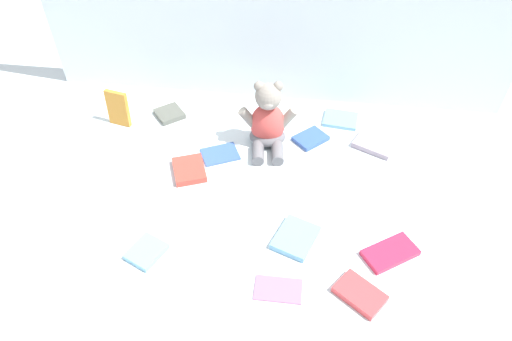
{
  "coord_description": "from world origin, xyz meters",
  "views": [
    {
      "loc": [
        0.12,
        -1.01,
        0.99
      ],
      "look_at": [
        0.0,
        -0.1,
        0.1
      ],
      "focal_mm": 32.44,
      "sensor_mm": 36.0,
      "label": 1
    }
  ],
  "objects_px": {
    "book_case_1": "(189,170)",
    "book_case_2": "(170,114)",
    "book_case_4": "(360,294)",
    "book_case_6": "(296,238)",
    "book_case_9": "(374,144)",
    "book_case_10": "(340,119)",
    "book_case_0": "(118,108)",
    "book_case_8": "(278,289)",
    "teddy_bear": "(268,123)",
    "book_case_5": "(146,252)",
    "book_case_7": "(311,138)",
    "book_case_3": "(390,253)",
    "book_case_11": "(220,154)"
  },
  "relations": [
    {
      "from": "book_case_1",
      "to": "book_case_2",
      "type": "bearing_deg",
      "value": 94.71
    },
    {
      "from": "book_case_0",
      "to": "book_case_7",
      "type": "xyz_separation_m",
      "value": [
        0.65,
        -0.01,
        -0.06
      ]
    },
    {
      "from": "book_case_4",
      "to": "book_case_1",
      "type": "bearing_deg",
      "value": 90.53
    },
    {
      "from": "book_case_5",
      "to": "book_case_1",
      "type": "bearing_deg",
      "value": -72.85
    },
    {
      "from": "book_case_8",
      "to": "book_case_11",
      "type": "bearing_deg",
      "value": -154.16
    },
    {
      "from": "book_case_2",
      "to": "book_case_4",
      "type": "height_order",
      "value": "book_case_4"
    },
    {
      "from": "book_case_3",
      "to": "book_case_5",
      "type": "relative_size",
      "value": 1.52
    },
    {
      "from": "book_case_6",
      "to": "book_case_8",
      "type": "relative_size",
      "value": 1.04
    },
    {
      "from": "teddy_bear",
      "to": "book_case_10",
      "type": "relative_size",
      "value": 2.0
    },
    {
      "from": "book_case_8",
      "to": "book_case_1",
      "type": "bearing_deg",
      "value": -140.99
    },
    {
      "from": "teddy_bear",
      "to": "book_case_0",
      "type": "distance_m",
      "value": 0.51
    },
    {
      "from": "book_case_0",
      "to": "book_case_5",
      "type": "height_order",
      "value": "book_case_0"
    },
    {
      "from": "book_case_1",
      "to": "book_case_10",
      "type": "relative_size",
      "value": 1.01
    },
    {
      "from": "book_case_0",
      "to": "book_case_5",
      "type": "xyz_separation_m",
      "value": [
        0.25,
        -0.52,
        -0.05
      ]
    },
    {
      "from": "book_case_9",
      "to": "book_case_7",
      "type": "bearing_deg",
      "value": -65.87
    },
    {
      "from": "book_case_2",
      "to": "book_case_3",
      "type": "bearing_deg",
      "value": 105.69
    },
    {
      "from": "book_case_7",
      "to": "book_case_10",
      "type": "distance_m",
      "value": 0.15
    },
    {
      "from": "book_case_1",
      "to": "book_case_4",
      "type": "height_order",
      "value": "book_case_1"
    },
    {
      "from": "book_case_2",
      "to": "book_case_6",
      "type": "xyz_separation_m",
      "value": [
        0.47,
        -0.49,
        0.0
      ]
    },
    {
      "from": "book_case_3",
      "to": "book_case_7",
      "type": "distance_m",
      "value": 0.49
    },
    {
      "from": "book_case_8",
      "to": "book_case_11",
      "type": "distance_m",
      "value": 0.52
    },
    {
      "from": "book_case_1",
      "to": "book_case_11",
      "type": "xyz_separation_m",
      "value": [
        0.08,
        0.09,
        -0.01
      ]
    },
    {
      "from": "book_case_4",
      "to": "book_case_9",
      "type": "height_order",
      "value": "same"
    },
    {
      "from": "book_case_2",
      "to": "book_case_10",
      "type": "relative_size",
      "value": 0.8
    },
    {
      "from": "book_case_4",
      "to": "book_case_6",
      "type": "height_order",
      "value": "same"
    },
    {
      "from": "book_case_10",
      "to": "book_case_11",
      "type": "xyz_separation_m",
      "value": [
        -0.38,
        -0.23,
        -0.0
      ]
    },
    {
      "from": "book_case_6",
      "to": "book_case_9",
      "type": "distance_m",
      "value": 0.47
    },
    {
      "from": "book_case_2",
      "to": "book_case_6",
      "type": "height_order",
      "value": "same"
    },
    {
      "from": "book_case_5",
      "to": "book_case_9",
      "type": "relative_size",
      "value": 0.73
    },
    {
      "from": "book_case_3",
      "to": "book_case_1",
      "type": "bearing_deg",
      "value": 34.33
    },
    {
      "from": "teddy_bear",
      "to": "book_case_7",
      "type": "height_order",
      "value": "teddy_bear"
    },
    {
      "from": "teddy_bear",
      "to": "book_case_6",
      "type": "distance_m",
      "value": 0.41
    },
    {
      "from": "book_case_0",
      "to": "book_case_8",
      "type": "relative_size",
      "value": 1.1
    },
    {
      "from": "book_case_2",
      "to": "book_case_10",
      "type": "xyz_separation_m",
      "value": [
        0.59,
        0.05,
        -0.0
      ]
    },
    {
      "from": "book_case_3",
      "to": "book_case_8",
      "type": "xyz_separation_m",
      "value": [
        -0.28,
        -0.14,
        -0.0
      ]
    },
    {
      "from": "book_case_2",
      "to": "book_case_6",
      "type": "relative_size",
      "value": 0.75
    },
    {
      "from": "book_case_5",
      "to": "book_case_8",
      "type": "xyz_separation_m",
      "value": [
        0.35,
        -0.06,
        -0.0
      ]
    },
    {
      "from": "book_case_0",
      "to": "book_case_3",
      "type": "distance_m",
      "value": 0.98
    },
    {
      "from": "book_case_6",
      "to": "book_case_8",
      "type": "xyz_separation_m",
      "value": [
        -0.03,
        -0.16,
        -0.0
      ]
    },
    {
      "from": "book_case_10",
      "to": "book_case_8",
      "type": "bearing_deg",
      "value": -5.67
    },
    {
      "from": "book_case_1",
      "to": "book_case_7",
      "type": "xyz_separation_m",
      "value": [
        0.36,
        0.2,
        -0.0
      ]
    },
    {
      "from": "book_case_3",
      "to": "book_case_11",
      "type": "relative_size",
      "value": 1.23
    },
    {
      "from": "book_case_4",
      "to": "book_case_9",
      "type": "relative_size",
      "value": 0.92
    },
    {
      "from": "book_case_8",
      "to": "book_case_9",
      "type": "relative_size",
      "value": 0.92
    },
    {
      "from": "book_case_4",
      "to": "book_case_5",
      "type": "xyz_separation_m",
      "value": [
        -0.54,
        0.05,
        -0.0
      ]
    },
    {
      "from": "book_case_3",
      "to": "book_case_6",
      "type": "xyz_separation_m",
      "value": [
        -0.24,
        0.02,
        0.0
      ]
    },
    {
      "from": "book_case_9",
      "to": "book_case_8",
      "type": "bearing_deg",
      "value": 1.02
    },
    {
      "from": "teddy_bear",
      "to": "book_case_3",
      "type": "distance_m",
      "value": 0.55
    },
    {
      "from": "book_case_0",
      "to": "book_case_10",
      "type": "height_order",
      "value": "book_case_0"
    },
    {
      "from": "teddy_bear",
      "to": "book_case_1",
      "type": "distance_m",
      "value": 0.29
    }
  ]
}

